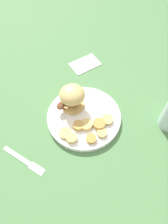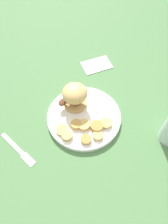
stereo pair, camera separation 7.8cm
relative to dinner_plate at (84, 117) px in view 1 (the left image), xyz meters
The scene contains 13 objects.
ground_plane 0.01m from the dinner_plate, ahead, with size 4.00×4.00×0.00m, color #4C7A47.
dinner_plate is the anchor object (origin of this frame).
sandwich 0.09m from the dinner_plate, 115.45° to the left, with size 0.12×0.09×0.10m.
potato_round_0 0.10m from the dinner_plate, 93.75° to the right, with size 0.04×0.04×0.01m, color #BC8942.
potato_round_1 0.05m from the dinner_plate, 131.79° to the right, with size 0.04×0.04×0.01m, color tan.
potato_round_2 0.07m from the dinner_plate, 54.49° to the right, with size 0.04×0.04×0.02m, color #BC8942.
potato_round_3 0.10m from the dinner_plate, 149.31° to the right, with size 0.04×0.04×0.01m, color #DBB766.
potato_round_4 0.09m from the dinner_plate, 31.36° to the right, with size 0.04×0.04×0.01m, color #DBB766.
potato_round_5 0.10m from the dinner_plate, 132.30° to the right, with size 0.04×0.04×0.01m, color #DBB766.
potato_round_6 0.05m from the dinner_plate, 97.98° to the right, with size 0.04×0.04×0.01m, color #DBB766.
potato_round_7 0.10m from the dinner_plate, 67.84° to the right, with size 0.04×0.04×0.01m, color #DBB766.
fork 0.26m from the dinner_plate, 158.88° to the right, with size 0.12×0.14×0.00m.
napkin 0.28m from the dinner_plate, 70.83° to the left, with size 0.12×0.08×0.01m, color white.
Camera 1 is at (-0.13, -0.40, 0.70)m, focal length 35.00 mm.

